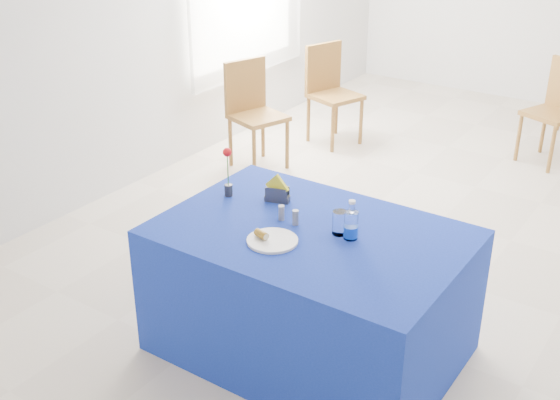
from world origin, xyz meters
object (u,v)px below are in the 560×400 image
object	(u,v)px
chair_win_a	(252,106)
chair_win_b	(330,86)
blue_table	(310,292)
plate	(272,241)
chair_bg_left	(559,104)
water_bottle	(351,226)

from	to	relation	value
chair_win_a	chair_win_b	world-z (taller)	same
blue_table	chair_win_a	world-z (taller)	chair_win_a
plate	chair_win_a	size ratio (longest dim) A/B	0.28
blue_table	chair_bg_left	xyz separation A→B (m)	(0.36, 3.67, 0.16)
plate	water_bottle	size ratio (longest dim) A/B	1.23
water_bottle	chair_bg_left	size ratio (longest dim) A/B	0.23
chair_win_a	water_bottle	bearing A→B (deg)	-115.60
chair_bg_left	blue_table	bearing A→B (deg)	-73.95
chair_bg_left	chair_win_b	size ratio (longest dim) A/B	0.98
chair_win_b	chair_bg_left	bearing A→B (deg)	-51.81
plate	blue_table	world-z (taller)	plate
plate	blue_table	xyz separation A→B (m)	(0.10, 0.21, -0.39)
chair_bg_left	plate	bearing A→B (deg)	-75.12
plate	blue_table	distance (m)	0.45
blue_table	chair_win_b	bearing A→B (deg)	118.78
plate	blue_table	size ratio (longest dim) A/B	0.16
plate	chair_win_a	world-z (taller)	chair_win_a
plate	chair_win_b	size ratio (longest dim) A/B	0.28
water_bottle	chair_win_b	xyz separation A→B (m)	(-1.84, 2.92, -0.28)
chair_win_a	chair_win_b	xyz separation A→B (m)	(0.25, 0.93, -0.00)
plate	chair_bg_left	xyz separation A→B (m)	(0.47, 3.89, -0.22)
blue_table	chair_bg_left	size ratio (longest dim) A/B	1.70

